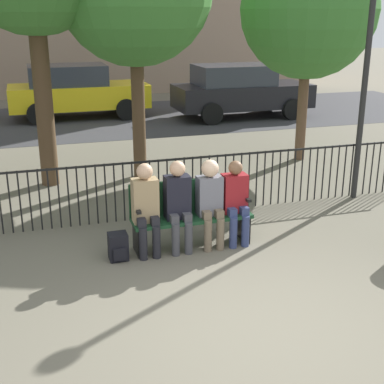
# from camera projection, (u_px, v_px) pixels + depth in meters

# --- Properties ---
(ground_plane) EXTENTS (80.00, 80.00, 0.00)m
(ground_plane) POSITION_uv_depth(u_px,v_px,m) (256.00, 331.00, 5.50)
(ground_plane) COLOR #605B4C
(park_bench) EXTENTS (1.67, 0.45, 0.92)m
(park_bench) POSITION_uv_depth(u_px,v_px,m) (190.00, 211.00, 7.42)
(park_bench) COLOR #14381E
(park_bench) RESTS_ON ground
(seated_person_0) EXTENTS (0.34, 0.39, 1.26)m
(seated_person_0) POSITION_uv_depth(u_px,v_px,m) (146.00, 204.00, 7.06)
(seated_person_0) COLOR black
(seated_person_0) RESTS_ON ground
(seated_person_1) EXTENTS (0.34, 0.39, 1.26)m
(seated_person_1) POSITION_uv_depth(u_px,v_px,m) (178.00, 201.00, 7.18)
(seated_person_1) COLOR #3D3D42
(seated_person_1) RESTS_ON ground
(seated_person_2) EXTENTS (0.34, 0.39, 1.24)m
(seated_person_2) POSITION_uv_depth(u_px,v_px,m) (210.00, 198.00, 7.31)
(seated_person_2) COLOR brown
(seated_person_2) RESTS_ON ground
(seated_person_3) EXTENTS (0.34, 0.39, 1.19)m
(seated_person_3) POSITION_uv_depth(u_px,v_px,m) (236.00, 198.00, 7.43)
(seated_person_3) COLOR navy
(seated_person_3) RESTS_ON ground
(backpack) EXTENTS (0.25, 0.26, 0.37)m
(backpack) POSITION_uv_depth(u_px,v_px,m) (118.00, 247.00, 7.04)
(backpack) COLOR black
(backpack) RESTS_ON ground
(fence_railing) EXTENTS (9.01, 0.03, 0.95)m
(fence_railing) POSITION_uv_depth(u_px,v_px,m) (168.00, 183.00, 8.45)
(fence_railing) COLOR black
(fence_railing) RESTS_ON ground
(tree_1) EXTENTS (2.85, 2.85, 4.61)m
(tree_1) POSITION_uv_depth(u_px,v_px,m) (309.00, 9.00, 10.97)
(tree_1) COLOR brown
(tree_1) RESTS_ON ground
(lamp_post) EXTENTS (0.28, 0.28, 4.12)m
(lamp_post) POSITION_uv_depth(u_px,v_px,m) (369.00, 41.00, 8.65)
(lamp_post) COLOR black
(lamp_post) RESTS_ON ground
(street_surface) EXTENTS (24.00, 6.00, 0.01)m
(street_surface) POSITION_uv_depth(u_px,v_px,m) (97.00, 120.00, 16.36)
(street_surface) COLOR #333335
(street_surface) RESTS_ON ground
(parked_car_1) EXTENTS (4.20, 1.94, 1.62)m
(parked_car_1) POSITION_uv_depth(u_px,v_px,m) (240.00, 90.00, 16.50)
(parked_car_1) COLOR black
(parked_car_1) RESTS_ON ground
(parked_car_2) EXTENTS (4.20, 1.94, 1.62)m
(parked_car_2) POSITION_uv_depth(u_px,v_px,m) (76.00, 90.00, 16.47)
(parked_car_2) COLOR yellow
(parked_car_2) RESTS_ON ground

